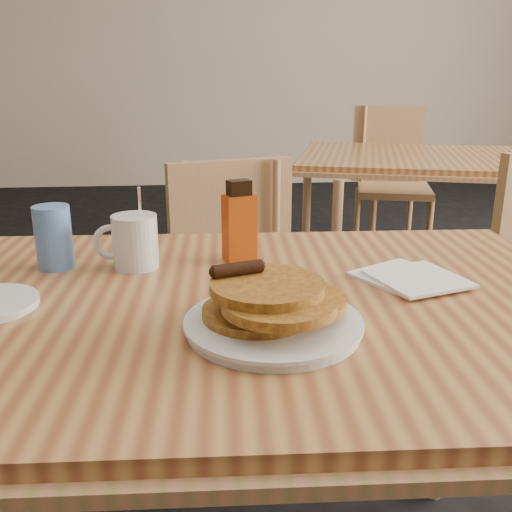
% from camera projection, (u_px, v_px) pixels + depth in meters
% --- Properties ---
extents(wall_back, '(8.00, 0.00, 8.00)m').
position_uv_depth(wall_back, '(211.00, 42.00, 5.55)').
color(wall_back, beige).
rests_on(wall_back, ground).
extents(main_table, '(1.34, 0.93, 0.75)m').
position_uv_depth(main_table, '(240.00, 320.00, 1.00)').
color(main_table, '#B0773E').
rests_on(main_table, floor).
extents(neighbor_table, '(1.54, 1.24, 0.75)m').
position_uv_depth(neighbor_table, '(441.00, 164.00, 2.69)').
color(neighbor_table, '#B0773E').
rests_on(neighbor_table, floor).
extents(chair_main_far, '(0.49, 0.50, 0.87)m').
position_uv_depth(chair_main_far, '(233.00, 281.00, 1.73)').
color(chair_main_far, '#B77B56').
rests_on(chair_main_far, floor).
extents(chair_neighbor_far, '(0.51, 0.52, 0.93)m').
position_uv_depth(chair_neighbor_far, '(390.00, 170.00, 3.46)').
color(chair_neighbor_far, '#B77B56').
rests_on(chair_neighbor_far, floor).
extents(pancake_plate, '(0.27, 0.27, 0.10)m').
position_uv_depth(pancake_plate, '(273.00, 312.00, 0.86)').
color(pancake_plate, silver).
rests_on(pancake_plate, main_table).
extents(coffee_mug, '(0.13, 0.09, 0.17)m').
position_uv_depth(coffee_mug, '(134.00, 241.00, 1.13)').
color(coffee_mug, silver).
rests_on(coffee_mug, main_table).
extents(syrup_bottle, '(0.07, 0.06, 0.17)m').
position_uv_depth(syrup_bottle, '(239.00, 224.00, 1.17)').
color(syrup_bottle, maroon).
rests_on(syrup_bottle, main_table).
extents(napkin_stack, '(0.22, 0.23, 0.01)m').
position_uv_depth(napkin_stack, '(410.00, 278.00, 1.07)').
color(napkin_stack, white).
rests_on(napkin_stack, main_table).
extents(blue_tumbler, '(0.08, 0.08, 0.13)m').
position_uv_depth(blue_tumbler, '(54.00, 237.00, 1.13)').
color(blue_tumbler, '#517DC0').
rests_on(blue_tumbler, main_table).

